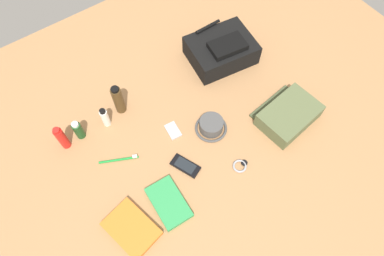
{
  "coord_description": "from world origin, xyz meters",
  "views": [
    {
      "loc": [
        -0.43,
        -0.6,
        1.39
      ],
      "look_at": [
        0.0,
        0.0,
        0.04
      ],
      "focal_mm": 31.85,
      "sensor_mm": 36.0,
      "label": 1
    }
  ],
  "objects_px": {
    "backpack": "(221,50)",
    "shampoo_bottle": "(78,130)",
    "toothpaste_tube": "(105,117)",
    "cell_phone": "(185,166)",
    "paperback_novel": "(131,229)",
    "toiletry_pouch": "(288,115)",
    "travel_guidebook": "(169,203)",
    "cologne_bottle": "(118,100)",
    "wristwatch": "(240,166)",
    "toothbrush": "(121,159)",
    "media_player": "(173,131)",
    "sunscreen_spray": "(62,138)",
    "bucket_hat": "(211,126)"
  },
  "relations": [
    {
      "from": "media_player",
      "to": "wristwatch",
      "type": "distance_m",
      "value": 0.35
    },
    {
      "from": "backpack",
      "to": "toothbrush",
      "type": "bearing_deg",
      "value": -163.92
    },
    {
      "from": "travel_guidebook",
      "to": "toothbrush",
      "type": "height_order",
      "value": "travel_guidebook"
    },
    {
      "from": "toothpaste_tube",
      "to": "backpack",
      "type": "bearing_deg",
      "value": 0.51
    },
    {
      "from": "toothpaste_tube",
      "to": "cell_phone",
      "type": "relative_size",
      "value": 0.81
    },
    {
      "from": "cologne_bottle",
      "to": "cell_phone",
      "type": "relative_size",
      "value": 1.21
    },
    {
      "from": "toiletry_pouch",
      "to": "shampoo_bottle",
      "type": "distance_m",
      "value": 0.96
    },
    {
      "from": "shampoo_bottle",
      "to": "cell_phone",
      "type": "relative_size",
      "value": 0.77
    },
    {
      "from": "cell_phone",
      "to": "wristwatch",
      "type": "distance_m",
      "value": 0.24
    },
    {
      "from": "backpack",
      "to": "shampoo_bottle",
      "type": "distance_m",
      "value": 0.8
    },
    {
      "from": "shampoo_bottle",
      "to": "travel_guidebook",
      "type": "bearing_deg",
      "value": -73.08
    },
    {
      "from": "cologne_bottle",
      "to": "bucket_hat",
      "type": "bearing_deg",
      "value": -49.41
    },
    {
      "from": "sunscreen_spray",
      "to": "shampoo_bottle",
      "type": "relative_size",
      "value": 1.34
    },
    {
      "from": "bucket_hat",
      "to": "toothbrush",
      "type": "relative_size",
      "value": 0.93
    },
    {
      "from": "backpack",
      "to": "toiletry_pouch",
      "type": "bearing_deg",
      "value": -86.84
    },
    {
      "from": "travel_guidebook",
      "to": "media_player",
      "type": "xyz_separation_m",
      "value": [
        0.2,
        0.27,
        -0.01
      ]
    },
    {
      "from": "wristwatch",
      "to": "cologne_bottle",
      "type": "bearing_deg",
      "value": 116.49
    },
    {
      "from": "cell_phone",
      "to": "shampoo_bottle",
      "type": "bearing_deg",
      "value": 126.91
    },
    {
      "from": "toiletry_pouch",
      "to": "shampoo_bottle",
      "type": "relative_size",
      "value": 2.68
    },
    {
      "from": "sunscreen_spray",
      "to": "backpack",
      "type": "bearing_deg",
      "value": -0.04
    },
    {
      "from": "toiletry_pouch",
      "to": "paperback_novel",
      "type": "xyz_separation_m",
      "value": [
        -0.86,
        -0.02,
        -0.03
      ]
    },
    {
      "from": "toothpaste_tube",
      "to": "paperback_novel",
      "type": "bearing_deg",
      "value": -107.73
    },
    {
      "from": "sunscreen_spray",
      "to": "cologne_bottle",
      "type": "distance_m",
      "value": 0.3
    },
    {
      "from": "toothpaste_tube",
      "to": "paperback_novel",
      "type": "height_order",
      "value": "toothpaste_tube"
    },
    {
      "from": "toothbrush",
      "to": "travel_guidebook",
      "type": "bearing_deg",
      "value": -77.47
    },
    {
      "from": "shampoo_bottle",
      "to": "paperback_novel",
      "type": "bearing_deg",
      "value": -93.16
    },
    {
      "from": "travel_guidebook",
      "to": "cell_phone",
      "type": "height_order",
      "value": "travel_guidebook"
    },
    {
      "from": "sunscreen_spray",
      "to": "cologne_bottle",
      "type": "relative_size",
      "value": 0.86
    },
    {
      "from": "sunscreen_spray",
      "to": "media_player",
      "type": "height_order",
      "value": "sunscreen_spray"
    },
    {
      "from": "wristwatch",
      "to": "toothbrush",
      "type": "relative_size",
      "value": 0.44
    },
    {
      "from": "toothpaste_tube",
      "to": "shampoo_bottle",
      "type": "bearing_deg",
      "value": 174.33
    },
    {
      "from": "travel_guidebook",
      "to": "wristwatch",
      "type": "xyz_separation_m",
      "value": [
        0.35,
        -0.04,
        -0.0
      ]
    },
    {
      "from": "shampoo_bottle",
      "to": "cell_phone",
      "type": "bearing_deg",
      "value": -53.09
    },
    {
      "from": "paperback_novel",
      "to": "toothpaste_tube",
      "type": "bearing_deg",
      "value": 72.27
    },
    {
      "from": "cologne_bottle",
      "to": "wristwatch",
      "type": "bearing_deg",
      "value": -63.51
    },
    {
      "from": "bucket_hat",
      "to": "toothpaste_tube",
      "type": "relative_size",
      "value": 1.3
    },
    {
      "from": "cell_phone",
      "to": "toothpaste_tube",
      "type": "bearing_deg",
      "value": 114.03
    },
    {
      "from": "toothpaste_tube",
      "to": "wristwatch",
      "type": "relative_size",
      "value": 1.62
    },
    {
      "from": "bucket_hat",
      "to": "paperback_novel",
      "type": "xyz_separation_m",
      "value": [
        -0.53,
        -0.18,
        -0.01
      ]
    },
    {
      "from": "toiletry_pouch",
      "to": "wristwatch",
      "type": "bearing_deg",
      "value": -169.75
    },
    {
      "from": "toothpaste_tube",
      "to": "wristwatch",
      "type": "bearing_deg",
      "value": -54.98
    },
    {
      "from": "toothbrush",
      "to": "cologne_bottle",
      "type": "bearing_deg",
      "value": 60.06
    },
    {
      "from": "media_player",
      "to": "toothpaste_tube",
      "type": "bearing_deg",
      "value": 136.88
    },
    {
      "from": "bucket_hat",
      "to": "media_player",
      "type": "relative_size",
      "value": 1.68
    },
    {
      "from": "backpack",
      "to": "cell_phone",
      "type": "bearing_deg",
      "value": -141.65
    },
    {
      "from": "travel_guidebook",
      "to": "cell_phone",
      "type": "xyz_separation_m",
      "value": [
        0.15,
        0.1,
        -0.0
      ]
    },
    {
      "from": "wristwatch",
      "to": "bucket_hat",
      "type": "bearing_deg",
      "value": 88.02
    },
    {
      "from": "paperback_novel",
      "to": "cell_phone",
      "type": "xyz_separation_m",
      "value": [
        0.33,
        0.1,
        -0.01
      ]
    },
    {
      "from": "cell_phone",
      "to": "toothbrush",
      "type": "height_order",
      "value": "toothbrush"
    },
    {
      "from": "sunscreen_spray",
      "to": "wristwatch",
      "type": "distance_m",
      "value": 0.79
    }
  ]
}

